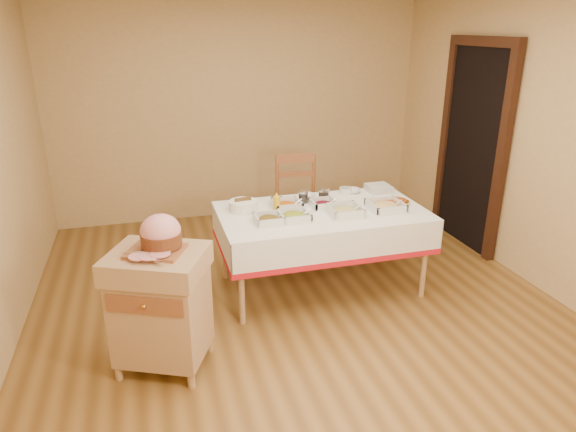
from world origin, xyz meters
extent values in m
plane|color=brown|center=(0.00, 0.00, 0.00)|extent=(5.00, 5.00, 0.00)
plane|color=tan|center=(0.00, 2.50, 1.30)|extent=(4.50, 0.00, 4.50)
plane|color=tan|center=(0.00, -2.50, 1.30)|extent=(4.50, 0.00, 4.50)
plane|color=tan|center=(2.25, 0.00, 1.30)|extent=(0.00, 5.00, 5.00)
cube|color=black|center=(2.21, 0.90, 1.05)|extent=(0.06, 0.90, 2.10)
cube|color=#321910|center=(2.19, 0.40, 1.05)|extent=(0.08, 0.10, 2.10)
cube|color=#321910|center=(2.19, 1.40, 1.05)|extent=(0.08, 0.10, 2.10)
cube|color=#321910|center=(2.19, 0.90, 2.15)|extent=(0.08, 1.10, 0.10)
cube|color=tan|center=(0.30, 0.30, 0.73)|extent=(1.80, 1.00, 0.04)
cylinder|color=tan|center=(-0.52, -0.12, 0.35)|extent=(0.05, 0.05, 0.71)
cylinder|color=tan|center=(-0.52, 0.72, 0.35)|extent=(0.05, 0.05, 0.71)
cylinder|color=tan|center=(1.12, -0.12, 0.35)|extent=(0.05, 0.05, 0.71)
cylinder|color=tan|center=(1.12, 0.72, 0.35)|extent=(0.05, 0.05, 0.71)
cube|color=white|center=(0.30, 0.30, 0.76)|extent=(1.82, 1.02, 0.01)
cube|color=tan|center=(-1.16, -0.51, 0.42)|extent=(0.73, 0.68, 0.63)
cube|color=tan|center=(-1.16, -0.51, 0.81)|extent=(0.79, 0.74, 0.16)
cube|color=#945530|center=(-1.16, -0.75, 0.63)|extent=(0.48, 0.23, 0.13)
sphere|color=gold|center=(-1.16, -0.76, 0.63)|extent=(0.03, 0.03, 0.03)
cylinder|color=tan|center=(-1.42, -0.72, 0.05)|extent=(0.05, 0.05, 0.10)
cylinder|color=tan|center=(-1.42, -0.30, 0.05)|extent=(0.05, 0.05, 0.10)
cylinder|color=tan|center=(-0.89, -0.72, 0.05)|extent=(0.05, 0.05, 0.10)
cylinder|color=tan|center=(-0.89, -0.30, 0.05)|extent=(0.05, 0.05, 0.10)
cube|color=#945530|center=(0.34, 1.15, 0.51)|extent=(0.51, 0.49, 0.03)
cylinder|color=#945530|center=(0.12, 0.98, 0.25)|extent=(0.04, 0.04, 0.49)
cylinder|color=#945530|center=(0.17, 1.37, 0.25)|extent=(0.04, 0.04, 0.49)
cylinder|color=#945530|center=(0.51, 0.93, 0.25)|extent=(0.04, 0.04, 0.49)
cylinder|color=#945530|center=(0.56, 1.32, 0.25)|extent=(0.04, 0.04, 0.49)
cylinder|color=#945530|center=(0.17, 1.37, 0.76)|extent=(0.04, 0.04, 0.53)
cylinder|color=#945530|center=(0.56, 1.32, 0.76)|extent=(0.04, 0.04, 0.53)
cube|color=#945530|center=(0.37, 1.35, 0.98)|extent=(0.42, 0.08, 0.10)
cube|color=#945530|center=(-1.16, -0.51, 0.90)|extent=(0.36, 0.29, 0.02)
ellipsoid|color=pink|center=(-1.11, -0.47, 1.03)|extent=(0.27, 0.24, 0.23)
cylinder|color=#613016|center=(-1.11, -0.47, 0.96)|extent=(0.27, 0.27, 0.09)
cube|color=silver|center=(-1.20, -0.65, 0.92)|extent=(0.23, 0.10, 0.00)
cylinder|color=silver|center=(-1.23, -0.55, 0.92)|extent=(0.26, 0.08, 0.01)
cube|color=silver|center=(-0.22, 0.14, 0.77)|extent=(0.23, 0.23, 0.01)
ellipsoid|color=maroon|center=(-0.22, 0.14, 0.79)|extent=(0.17, 0.17, 0.06)
cylinder|color=silver|center=(-0.17, 0.12, 0.79)|extent=(0.14, 0.01, 0.10)
cube|color=silver|center=(0.00, 0.16, 0.77)|extent=(0.25, 0.25, 0.01)
ellipsoid|color=gold|center=(0.00, 0.16, 0.79)|extent=(0.19, 0.19, 0.07)
cylinder|color=silver|center=(0.06, 0.13, 0.79)|extent=(0.14, 0.01, 0.10)
cube|color=silver|center=(0.46, 0.15, 0.77)|extent=(0.28, 0.28, 0.02)
ellipsoid|color=tan|center=(0.46, 0.15, 0.79)|extent=(0.21, 0.21, 0.07)
cylinder|color=silver|center=(0.52, 0.12, 0.80)|extent=(0.16, 0.01, 0.11)
cube|color=silver|center=(0.85, 0.16, 0.77)|extent=(0.29, 0.29, 0.02)
ellipsoid|color=#DBB368|center=(0.85, 0.16, 0.79)|extent=(0.22, 0.22, 0.08)
cylinder|color=silver|center=(0.92, 0.14, 0.80)|extent=(0.15, 0.01, 0.11)
cube|color=silver|center=(0.01, 0.42, 0.77)|extent=(0.24, 0.24, 0.02)
ellipsoid|color=#BA540D|center=(0.01, 0.42, 0.79)|extent=(0.19, 0.19, 0.07)
cylinder|color=silver|center=(0.06, 0.40, 0.80)|extent=(0.16, 0.01, 0.12)
cube|color=silver|center=(0.34, 0.37, 0.77)|extent=(0.21, 0.21, 0.01)
ellipsoid|color=#5E0B1E|center=(0.34, 0.37, 0.79)|extent=(0.16, 0.16, 0.06)
cylinder|color=silver|center=(0.39, 0.35, 0.79)|extent=(0.14, 0.01, 0.10)
cylinder|color=silver|center=(-0.38, 0.58, 0.79)|extent=(0.11, 0.11, 0.05)
cylinder|color=black|center=(-0.38, 0.58, 0.80)|extent=(0.09, 0.09, 0.02)
cylinder|color=navy|center=(-0.03, 0.61, 0.79)|extent=(0.12, 0.12, 0.05)
cylinder|color=#5E0B1E|center=(-0.03, 0.61, 0.80)|extent=(0.10, 0.10, 0.02)
cylinder|color=silver|center=(0.68, 0.69, 0.79)|extent=(0.12, 0.12, 0.06)
cylinder|color=#BA540D|center=(0.68, 0.69, 0.81)|extent=(0.10, 0.10, 0.02)
imported|color=silver|center=(0.28, 0.67, 0.78)|extent=(0.16, 0.16, 0.04)
imported|color=silver|center=(0.76, 0.69, 0.78)|extent=(0.18, 0.18, 0.04)
cylinder|color=silver|center=(0.21, 0.55, 0.81)|extent=(0.09, 0.09, 0.11)
cylinder|color=silver|center=(0.21, 0.55, 0.87)|extent=(0.09, 0.09, 0.01)
cylinder|color=black|center=(0.21, 0.55, 0.80)|extent=(0.07, 0.07, 0.08)
cylinder|color=silver|center=(0.40, 0.53, 0.82)|extent=(0.10, 0.10, 0.12)
cylinder|color=silver|center=(0.40, 0.53, 0.88)|extent=(0.10, 0.10, 0.01)
cylinder|color=black|center=(0.40, 0.53, 0.80)|extent=(0.08, 0.08, 0.08)
cylinder|color=gold|center=(-0.11, 0.33, 0.84)|extent=(0.06, 0.06, 0.16)
cone|color=gold|center=(-0.11, 0.33, 0.93)|extent=(0.04, 0.04, 0.04)
cylinder|color=white|center=(-0.37, 0.49, 0.81)|extent=(0.25, 0.25, 0.09)
cube|color=silver|center=(1.02, 0.66, 0.77)|extent=(0.22, 0.22, 0.01)
cube|color=silver|center=(1.02, 0.66, 0.78)|extent=(0.22, 0.22, 0.01)
cube|color=silver|center=(1.02, 0.66, 0.79)|extent=(0.22, 0.22, 0.01)
cube|color=silver|center=(1.02, 0.66, 0.81)|extent=(0.22, 0.22, 0.01)
cube|color=silver|center=(1.02, 0.66, 0.82)|extent=(0.22, 0.22, 0.01)
ellipsoid|color=gold|center=(0.97, 0.28, 0.77)|extent=(0.34, 0.24, 0.03)
ellipsoid|color=#964110|center=(0.97, 0.28, 0.79)|extent=(0.29, 0.20, 0.03)
camera|label=1|loc=(-1.16, -3.73, 2.31)|focal=32.00mm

